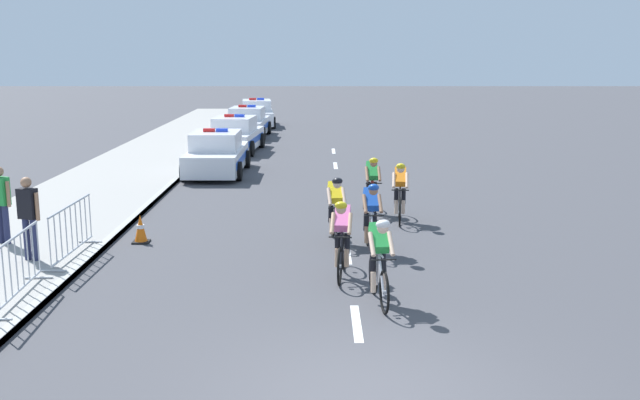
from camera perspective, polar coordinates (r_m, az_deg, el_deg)
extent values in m
plane|color=#424247|center=(9.37, 3.60, -15.15)|extent=(160.00, 160.00, 0.00)
cube|color=gray|center=(23.69, -16.46, 1.03)|extent=(4.13, 60.00, 0.12)
cube|color=#9E9E99|center=(23.21, -11.75, 1.07)|extent=(0.16, 60.00, 0.13)
cube|color=white|center=(11.66, 2.82, -9.56)|extent=(0.14, 1.60, 0.01)
cube|color=white|center=(15.46, 2.09, -4.20)|extent=(0.14, 1.60, 0.01)
cube|color=white|center=(19.34, 1.65, -0.97)|extent=(0.14, 1.60, 0.01)
cube|color=white|center=(23.25, 1.37, 1.18)|extent=(0.14, 1.60, 0.01)
cube|color=white|center=(27.20, 1.16, 2.70)|extent=(0.14, 1.60, 0.01)
cube|color=white|center=(31.15, 1.01, 3.84)|extent=(0.14, 1.60, 0.01)
torus|color=black|center=(11.98, 4.99, -7.18)|extent=(0.12, 0.72, 0.72)
cylinder|color=#99999E|center=(11.98, 4.99, -7.18)|extent=(0.07, 0.07, 0.06)
torus|color=black|center=(12.92, 4.13, -5.77)|extent=(0.12, 0.72, 0.72)
cylinder|color=#99999E|center=(12.92, 4.13, -5.77)|extent=(0.07, 0.07, 0.06)
cylinder|color=silver|center=(12.24, 4.63, -4.13)|extent=(0.10, 0.55, 0.04)
cylinder|color=silver|center=(12.17, 4.76, -5.82)|extent=(0.09, 0.48, 0.63)
cylinder|color=silver|center=(12.52, 4.43, -5.22)|extent=(0.04, 0.04, 0.65)
cylinder|color=black|center=(11.92, 4.94, -4.67)|extent=(0.42, 0.07, 0.03)
cube|color=black|center=(12.42, 4.46, -3.70)|extent=(0.12, 0.23, 0.05)
cube|color=green|center=(12.25, 4.58, -2.95)|extent=(0.34, 0.57, 0.46)
cube|color=black|center=(12.40, 4.47, -3.53)|extent=(0.30, 0.23, 0.18)
cylinder|color=black|center=(12.47, 4.89, -5.11)|extent=(0.13, 0.23, 0.40)
cylinder|color=beige|center=(12.47, 4.94, -6.37)|extent=(0.11, 0.16, 0.36)
cylinder|color=black|center=(12.43, 4.08, -5.14)|extent=(0.13, 0.18, 0.40)
cylinder|color=beige|center=(12.44, 4.13, -6.41)|extent=(0.10, 0.13, 0.36)
cylinder|color=beige|center=(12.09, 5.51, -3.41)|extent=(0.12, 0.41, 0.35)
cylinder|color=beige|center=(12.03, 4.02, -3.46)|extent=(0.12, 0.41, 0.35)
sphere|color=beige|center=(11.91, 4.87, -2.19)|extent=(0.19, 0.19, 0.19)
ellipsoid|color=white|center=(11.88, 4.88, -1.90)|extent=(0.26, 0.34, 0.24)
torus|color=black|center=(13.33, 1.49, -5.19)|extent=(0.12, 0.72, 0.72)
cylinder|color=#99999E|center=(13.33, 1.49, -5.19)|extent=(0.07, 0.07, 0.06)
torus|color=black|center=(14.28, 1.82, -4.04)|extent=(0.12, 0.72, 0.72)
cylinder|color=#99999E|center=(14.28, 1.82, -4.04)|extent=(0.07, 0.07, 0.06)
cylinder|color=black|center=(13.62, 1.66, -2.48)|extent=(0.10, 0.55, 0.04)
cylinder|color=black|center=(13.53, 1.59, -3.99)|extent=(0.09, 0.48, 0.63)
cylinder|color=black|center=(13.88, 1.72, -3.49)|extent=(0.04, 0.04, 0.65)
cylinder|color=black|center=(13.28, 1.54, -2.93)|extent=(0.42, 0.07, 0.03)
cube|color=black|center=(13.80, 1.73, -2.12)|extent=(0.12, 0.23, 0.05)
cube|color=pink|center=(13.63, 1.69, -1.42)|extent=(0.34, 0.58, 0.45)
cube|color=black|center=(13.78, 1.73, -1.96)|extent=(0.30, 0.23, 0.18)
cylinder|color=black|center=(13.81, 2.07, -3.41)|extent=(0.13, 0.23, 0.40)
cylinder|color=tan|center=(13.80, 2.04, -4.55)|extent=(0.11, 0.16, 0.36)
cylinder|color=black|center=(13.82, 1.33, -3.39)|extent=(0.13, 0.18, 0.40)
cylinder|color=tan|center=(13.82, 1.29, -4.53)|extent=(0.10, 0.13, 0.36)
cylinder|color=tan|center=(13.42, 2.30, -1.85)|extent=(0.12, 0.41, 0.35)
cylinder|color=tan|center=(13.45, 0.94, -1.82)|extent=(0.12, 0.41, 0.35)
sphere|color=tan|center=(13.29, 1.60, -0.70)|extent=(0.19, 0.19, 0.19)
ellipsoid|color=yellow|center=(13.26, 1.59, -0.44)|extent=(0.26, 0.34, 0.24)
torus|color=black|center=(15.06, 4.20, -3.24)|extent=(0.10, 0.73, 0.72)
cylinder|color=#99999E|center=(15.06, 4.20, -3.24)|extent=(0.06, 0.06, 0.06)
torus|color=black|center=(16.02, 3.68, -2.32)|extent=(0.10, 0.73, 0.72)
cylinder|color=#99999E|center=(16.02, 3.68, -2.32)|extent=(0.06, 0.06, 0.06)
cylinder|color=white|center=(15.36, 3.98, -0.87)|extent=(0.08, 0.55, 0.04)
cylinder|color=white|center=(15.27, 4.06, -2.20)|extent=(0.08, 0.48, 0.63)
cylinder|color=white|center=(15.63, 3.86, -1.80)|extent=(0.04, 0.04, 0.65)
cylinder|color=black|center=(15.03, 4.17, -1.23)|extent=(0.42, 0.06, 0.03)
cube|color=black|center=(15.55, 3.88, -0.57)|extent=(0.12, 0.23, 0.05)
cube|color=blue|center=(15.39, 3.96, 0.06)|extent=(0.32, 0.56, 0.46)
cube|color=black|center=(15.53, 3.89, -0.43)|extent=(0.29, 0.22, 0.18)
cylinder|color=black|center=(15.57, 4.22, -1.70)|extent=(0.13, 0.23, 0.40)
cylinder|color=#9E7051|center=(15.56, 4.25, -2.72)|extent=(0.10, 0.16, 0.36)
cylinder|color=black|center=(15.55, 3.57, -1.71)|extent=(0.12, 0.18, 0.40)
cylinder|color=#9E7051|center=(15.53, 3.60, -2.73)|extent=(0.10, 0.13, 0.36)
cylinder|color=#9E7051|center=(15.21, 4.67, -0.27)|extent=(0.11, 0.41, 0.35)
cylinder|color=#9E7051|center=(15.17, 3.47, -0.29)|extent=(0.11, 0.41, 0.35)
sphere|color=#9E7051|center=(15.05, 4.13, 0.73)|extent=(0.19, 0.19, 0.19)
ellipsoid|color=blue|center=(15.03, 4.14, 0.97)|extent=(0.25, 0.33, 0.24)
torus|color=black|center=(15.76, 1.39, -2.53)|extent=(0.13, 0.72, 0.72)
cylinder|color=#99999E|center=(15.76, 1.39, -2.53)|extent=(0.07, 0.07, 0.06)
torus|color=black|center=(16.73, 0.92, -1.70)|extent=(0.13, 0.72, 0.72)
cylinder|color=#99999E|center=(16.73, 0.92, -1.70)|extent=(0.07, 0.07, 0.06)
cylinder|color=white|center=(16.08, 1.18, -0.28)|extent=(0.10, 0.55, 0.04)
cylinder|color=white|center=(15.98, 1.26, -1.55)|extent=(0.09, 0.48, 0.63)
cylinder|color=white|center=(16.33, 1.08, -1.18)|extent=(0.04, 0.04, 0.65)
cylinder|color=black|center=(15.74, 1.35, -0.62)|extent=(0.42, 0.08, 0.03)
cube|color=black|center=(16.26, 1.08, 0.00)|extent=(0.12, 0.23, 0.05)
cube|color=yellow|center=(16.10, 1.15, 0.61)|extent=(0.34, 0.58, 0.45)
cube|color=black|center=(16.24, 1.09, 0.13)|extent=(0.30, 0.23, 0.18)
cylinder|color=black|center=(16.28, 1.42, -1.09)|extent=(0.13, 0.23, 0.40)
cylinder|color=beige|center=(16.26, 1.46, -2.05)|extent=(0.11, 0.16, 0.36)
cylinder|color=black|center=(16.26, 0.79, -1.10)|extent=(0.13, 0.18, 0.40)
cylinder|color=beige|center=(16.24, 0.83, -2.07)|extent=(0.10, 0.13, 0.36)
cylinder|color=beige|center=(15.92, 1.82, 0.29)|extent=(0.12, 0.41, 0.35)
cylinder|color=beige|center=(15.88, 0.68, 0.27)|extent=(0.12, 0.41, 0.35)
sphere|color=beige|center=(15.76, 1.30, 1.26)|extent=(0.19, 0.19, 0.19)
ellipsoid|color=black|center=(15.74, 1.30, 1.48)|extent=(0.26, 0.34, 0.24)
torus|color=black|center=(17.84, 6.20, -0.93)|extent=(0.12, 0.72, 0.72)
cylinder|color=#99999E|center=(17.84, 6.20, -0.93)|extent=(0.07, 0.07, 0.06)
torus|color=black|center=(18.81, 6.17, -0.27)|extent=(0.12, 0.72, 0.72)
cylinder|color=#99999E|center=(18.81, 6.17, -0.27)|extent=(0.07, 0.07, 0.06)
cylinder|color=black|center=(18.17, 6.22, 1.04)|extent=(0.09, 0.55, 0.04)
cylinder|color=black|center=(18.06, 6.20, -0.08)|extent=(0.09, 0.48, 0.63)
cylinder|color=black|center=(18.42, 6.20, 0.22)|extent=(0.04, 0.04, 0.65)
cylinder|color=black|center=(17.83, 6.23, 0.77)|extent=(0.42, 0.07, 0.03)
cube|color=black|center=(18.36, 6.22, 1.27)|extent=(0.12, 0.23, 0.05)
cube|color=orange|center=(18.20, 6.24, 1.82)|extent=(0.33, 0.57, 0.45)
cube|color=black|center=(18.34, 6.22, 1.39)|extent=(0.30, 0.23, 0.18)
cylinder|color=black|center=(18.36, 6.48, 0.30)|extent=(0.13, 0.23, 0.40)
cylinder|color=beige|center=(18.33, 6.47, -0.56)|extent=(0.10, 0.16, 0.36)
cylinder|color=black|center=(18.36, 5.92, 0.31)|extent=(0.13, 0.18, 0.40)
cylinder|color=beige|center=(18.33, 5.90, -0.55)|extent=(0.10, 0.13, 0.36)
cylinder|color=beige|center=(18.00, 6.75, 1.54)|extent=(0.12, 0.41, 0.35)
cylinder|color=beige|center=(18.00, 5.73, 1.56)|extent=(0.12, 0.41, 0.35)
sphere|color=beige|center=(17.87, 6.26, 2.42)|extent=(0.19, 0.19, 0.19)
ellipsoid|color=yellow|center=(17.85, 6.27, 2.62)|extent=(0.26, 0.34, 0.24)
torus|color=black|center=(18.69, 4.18, -0.31)|extent=(0.07, 0.73, 0.72)
cylinder|color=#99999E|center=(18.69, 4.18, -0.31)|extent=(0.06, 0.06, 0.06)
torus|color=black|center=(19.66, 3.86, 0.29)|extent=(0.07, 0.73, 0.72)
cylinder|color=#99999E|center=(19.66, 3.86, 0.29)|extent=(0.06, 0.06, 0.06)
cylinder|color=#B21919|center=(19.03, 4.06, 1.55)|extent=(0.06, 0.55, 0.04)
cylinder|color=#B21919|center=(18.92, 4.10, 0.50)|extent=(0.06, 0.48, 0.63)
cylinder|color=#B21919|center=(19.28, 3.98, 0.77)|extent=(0.04, 0.04, 0.65)
cylinder|color=black|center=(18.69, 4.17, 1.31)|extent=(0.42, 0.04, 0.03)
cube|color=black|center=(19.22, 3.99, 1.78)|extent=(0.11, 0.22, 0.05)
cube|color=green|center=(19.06, 4.04, 2.30)|extent=(0.30, 0.55, 0.47)
cube|color=black|center=(19.20, 4.00, 1.89)|extent=(0.29, 0.21, 0.18)
cylinder|color=black|center=(19.22, 4.27, 0.85)|extent=(0.12, 0.23, 0.40)
cylinder|color=#9E7051|center=(19.20, 4.28, 0.04)|extent=(0.10, 0.16, 0.36)
cylinder|color=black|center=(19.20, 3.73, 0.85)|extent=(0.12, 0.17, 0.40)
cylinder|color=#9E7051|center=(19.18, 3.75, 0.03)|extent=(0.09, 0.13, 0.36)
cylinder|color=#9E7051|center=(18.88, 4.59, 2.05)|extent=(0.09, 0.40, 0.35)
cylinder|color=#9E7051|center=(18.84, 3.63, 2.05)|extent=(0.09, 0.40, 0.35)
sphere|color=#9E7051|center=(18.73, 4.15, 2.88)|extent=(0.19, 0.19, 0.19)
ellipsoid|color=yellow|center=(18.71, 4.16, 3.07)|extent=(0.24, 0.32, 0.24)
cube|color=white|center=(25.55, -8.11, 3.18)|extent=(1.77, 4.41, 0.72)
cube|color=white|center=(25.36, -8.18, 4.62)|extent=(1.57, 2.10, 0.60)
cube|color=#283342|center=(26.36, -7.87, 4.85)|extent=(1.44, 0.08, 0.51)
cube|color=#1947B2|center=(25.69, -10.07, 3.21)|extent=(0.02, 3.74, 0.24)
cube|color=#1947B2|center=(25.43, -6.13, 3.24)|extent=(0.02, 3.74, 0.24)
cube|color=red|center=(25.36, -8.70, 5.42)|extent=(0.40, 0.18, 0.11)
cube|color=blue|center=(25.29, -7.71, 5.44)|extent=(0.40, 0.18, 0.11)
cylinder|color=black|center=(27.05, -9.58, 3.17)|extent=(0.20, 0.64, 0.64)
cylinder|color=black|center=(26.81, -5.78, 3.20)|extent=(0.20, 0.64, 0.64)
cylinder|color=black|center=(24.40, -10.64, 2.23)|extent=(0.20, 0.64, 0.64)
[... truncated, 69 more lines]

